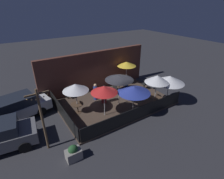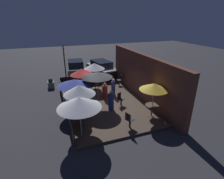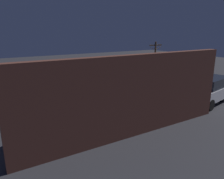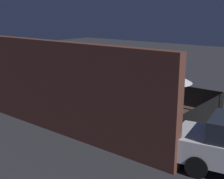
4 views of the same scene
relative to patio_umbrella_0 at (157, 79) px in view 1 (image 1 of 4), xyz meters
The scene contains 24 objects.
ground_plane 3.83m from the patio_umbrella_0, 136.96° to the left, with size 60.00×60.00×0.00m, color #2D2D33.
patio_deck 3.79m from the patio_umbrella_0, 136.96° to the left, with size 8.43×5.64×0.12m.
building_wall 5.63m from the patio_umbrella_0, 113.50° to the left, with size 10.03×0.36×3.47m.
fence_front 2.89m from the patio_umbrella_0, 162.81° to the right, with size 8.23×0.05×0.95m.
fence_side_left 6.95m from the patio_umbrella_0, 161.96° to the left, with size 0.05×5.44×0.95m.
patio_umbrella_0 is the anchor object (origin of this frame).
patio_umbrella_1 5.73m from the patio_umbrella_0, 156.95° to the left, with size 1.76×1.76×2.23m.
patio_umbrella_2 4.38m from the patio_umbrella_0, 82.40° to the left, with size 1.74×1.74×2.18m.
patio_umbrella_3 3.95m from the patio_umbrella_0, 166.71° to the left, with size 1.78×1.78×2.26m.
patio_umbrella_4 1.14m from the patio_umbrella_0, 11.39° to the right, with size 2.20×2.20×2.23m.
patio_umbrella_5 2.69m from the patio_umbrella_0, 143.20° to the left, with size 2.09×2.09×2.40m.
patio_umbrella_6 2.10m from the patio_umbrella_0, behind, with size 2.22×2.22×2.09m.
dining_table_0 1.57m from the patio_umbrella_0, 135.00° to the right, with size 0.99×0.99×0.76m.
dining_table_1 5.95m from the patio_umbrella_0, 156.95° to the left, with size 0.86×0.86×0.71m.
dining_table_2 4.65m from the patio_umbrella_0, 82.40° to the left, with size 0.85×0.85×0.75m.
patio_chair_0 3.81m from the patio_umbrella_0, 115.88° to the left, with size 0.55×0.55×0.92m.
patio_chair_1 3.21m from the patio_umbrella_0, 62.68° to the left, with size 0.51×0.51×0.96m.
patio_chair_2 7.10m from the patio_umbrella_0, 138.62° to the left, with size 0.41×0.41×0.95m.
patron_0 4.19m from the patio_umbrella_0, 141.21° to the left, with size 0.56×0.56×1.23m.
patron_1 2.92m from the patio_umbrella_0, 115.89° to the left, with size 0.45×0.45×1.36m.
patron_2 4.87m from the patio_umbrella_0, 135.83° to the left, with size 0.45×0.45×1.37m.
planter_box 7.44m from the patio_umbrella_0, 168.64° to the right, with size 0.77×0.54×0.89m.
light_post 7.95m from the patio_umbrella_0, behind, with size 1.10×0.12×3.62m.
parked_car_1 9.91m from the patio_umbrella_0, 156.05° to the left, with size 4.61×2.48×1.62m.
Camera 1 is at (-6.65, -9.92, 7.20)m, focal length 28.00 mm.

